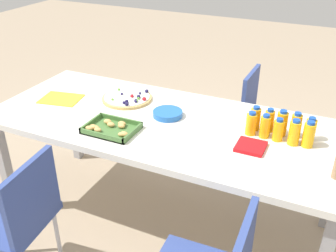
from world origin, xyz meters
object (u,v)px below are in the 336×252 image
object	(u,v)px
party_table	(165,130)
juice_bottle_3	(269,121)
chair_near_left	(263,115)
juice_bottle_8	(265,126)
juice_bottle_4	(255,119)
snack_tray	(111,128)
juice_bottle_2	(282,123)
juice_bottle_1	(296,125)
juice_bottle_7	(278,130)
juice_bottle_9	(251,124)
juice_bottle_6	(294,133)
juice_bottle_5	(309,135)
napkin_stack	(251,146)
juice_bottle_0	(310,129)
paper_folder	(61,99)
fruit_pizza	(127,98)
chair_far_right	(17,215)
plate_stack	(168,114)

from	to	relation	value
party_table	juice_bottle_3	world-z (taller)	juice_bottle_3
chair_near_left	juice_bottle_8	distance (m)	0.85
juice_bottle_4	snack_tray	world-z (taller)	juice_bottle_4
juice_bottle_2	snack_tray	size ratio (longest dim) A/B	0.51
juice_bottle_1	juice_bottle_2	world-z (taller)	juice_bottle_2
juice_bottle_4	juice_bottle_7	bearing A→B (deg)	153.68
juice_bottle_9	juice_bottle_7	bearing A→B (deg)	178.13
juice_bottle_8	juice_bottle_6	bearing A→B (deg)	175.97
juice_bottle_5	napkin_stack	world-z (taller)	juice_bottle_5
juice_bottle_0	juice_bottle_2	xyz separation A→B (m)	(0.15, 0.01, 0.01)
juice_bottle_1	juice_bottle_9	bearing A→B (deg)	17.83
juice_bottle_7	juice_bottle_8	distance (m)	0.07
party_table	juice_bottle_2	xyz separation A→B (m)	(-0.66, -0.12, 0.13)
juice_bottle_0	juice_bottle_8	size ratio (longest dim) A/B	0.98
snack_tray	paper_folder	distance (m)	0.58
juice_bottle_4	juice_bottle_7	distance (m)	0.16
juice_bottle_9	juice_bottle_4	bearing A→B (deg)	-96.11
juice_bottle_6	fruit_pizza	distance (m)	1.10
chair_near_left	juice_bottle_8	size ratio (longest dim) A/B	5.98
juice_bottle_0	snack_tray	bearing A→B (deg)	19.49
juice_bottle_1	napkin_stack	distance (m)	0.30
juice_bottle_3	juice_bottle_4	distance (m)	0.08
chair_far_right	juice_bottle_1	world-z (taller)	juice_bottle_1
juice_bottle_8	napkin_stack	xyz separation A→B (m)	(0.04, 0.15, -0.06)
juice_bottle_6	party_table	bearing A→B (deg)	3.57
juice_bottle_2	chair_near_left	bearing A→B (deg)	-72.36
party_table	juice_bottle_4	bearing A→B (deg)	-166.40
chair_far_right	juice_bottle_5	distance (m)	1.56
juice_bottle_6	napkin_stack	distance (m)	0.25
juice_bottle_6	fruit_pizza	bearing A→B (deg)	-6.28
fruit_pizza	paper_folder	distance (m)	0.45
juice_bottle_6	juice_bottle_7	bearing A→B (deg)	-4.56
juice_bottle_0	juice_bottle_7	size ratio (longest dim) A/B	1.04
chair_far_right	juice_bottle_3	bearing A→B (deg)	-53.93
juice_bottle_1	juice_bottle_6	size ratio (longest dim) A/B	1.00
juice_bottle_7	napkin_stack	size ratio (longest dim) A/B	0.88
chair_far_right	juice_bottle_2	world-z (taller)	juice_bottle_2
juice_bottle_1	juice_bottle_5	bearing A→B (deg)	134.98
juice_bottle_2	fruit_pizza	distance (m)	1.02
juice_bottle_9	fruit_pizza	bearing A→B (deg)	-7.22
chair_far_right	napkin_stack	xyz separation A→B (m)	(-0.99, -0.72, 0.26)
juice_bottle_7	juice_bottle_8	size ratio (longest dim) A/B	0.95
party_table	chair_far_right	xyz separation A→B (m)	(0.45, 0.81, -0.19)
juice_bottle_0	juice_bottle_6	distance (m)	0.11
juice_bottle_2	napkin_stack	bearing A→B (deg)	61.80
napkin_stack	chair_near_left	bearing A→B (deg)	-83.10
fruit_pizza	plate_stack	xyz separation A→B (m)	(-0.35, 0.11, 0.00)
juice_bottle_3	juice_bottle_6	bearing A→B (deg)	150.35
juice_bottle_7	fruit_pizza	bearing A→B (deg)	-6.43
chair_near_left	juice_bottle_4	world-z (taller)	juice_bottle_4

